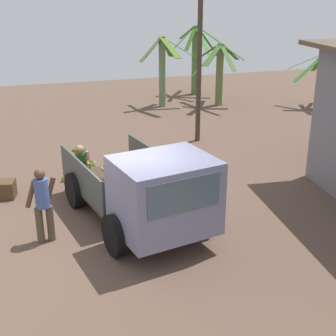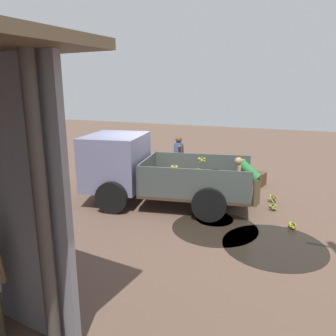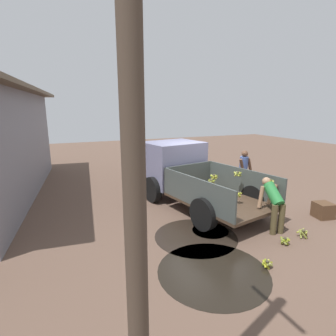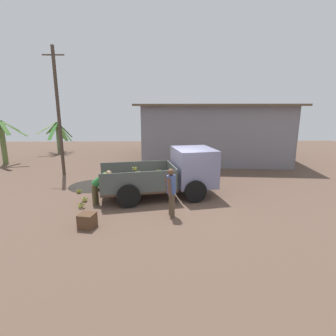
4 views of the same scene
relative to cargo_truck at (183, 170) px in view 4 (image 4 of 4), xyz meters
name	(u,v)px [view 4 (image 4 of 4)]	position (x,y,z in m)	size (l,w,h in m)	color
ground	(173,200)	(-0.45, -0.68, -1.02)	(36.00, 36.00, 0.00)	brown
mud_patch_0	(123,192)	(-2.56, 0.39, -1.02)	(0.93, 0.93, 0.01)	black
mud_patch_1	(121,188)	(-2.70, 0.89, -1.02)	(2.01, 2.01, 0.01)	black
mud_patch_2	(93,186)	(-4.07, 1.28, -1.02)	(2.14, 2.14, 0.01)	black
cargo_truck	(183,170)	(0.00, 0.00, 0.00)	(4.80, 2.80, 1.91)	#463324
warehouse_shed	(221,119)	(3.28, 7.98, 1.71)	(10.48, 8.67, 3.72)	slate
utility_pole	(58,112)	(-6.11, 3.36, 2.29)	(1.07, 0.17, 6.47)	#47392E
banana_palm_0	(3,141)	(-10.81, 6.20, 0.48)	(2.94, 2.30, 2.74)	olive
banana_palm_2	(58,136)	(-8.96, 10.34, 0.31)	(2.25, 2.46, 2.41)	#647A4E
person_foreground_visitor	(171,190)	(-0.58, -2.20, -0.12)	(0.40, 0.69, 1.62)	brown
person_worker_loading	(100,184)	(-3.14, -1.06, -0.25)	(0.77, 0.63, 1.31)	brown
person_bystander_near_shed	(158,151)	(-1.09, 5.51, -0.11)	(0.46, 0.60, 1.64)	#433C25
banana_bunch_on_ground_0	(81,205)	(-3.77, -1.46, -0.89)	(0.25, 0.25, 0.23)	brown
banana_bunch_on_ground_1	(85,199)	(-3.84, -0.79, -0.92)	(0.24, 0.24, 0.18)	#403A2A
banana_bunch_on_ground_2	(79,191)	(-4.38, 0.24, -0.93)	(0.20, 0.20, 0.17)	#4B4431
wooden_crate_0	(87,221)	(-3.13, -3.00, -0.80)	(0.46, 0.46, 0.44)	#503622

